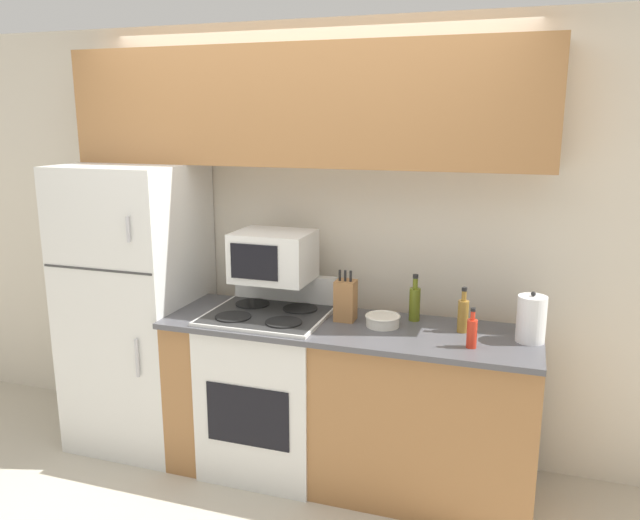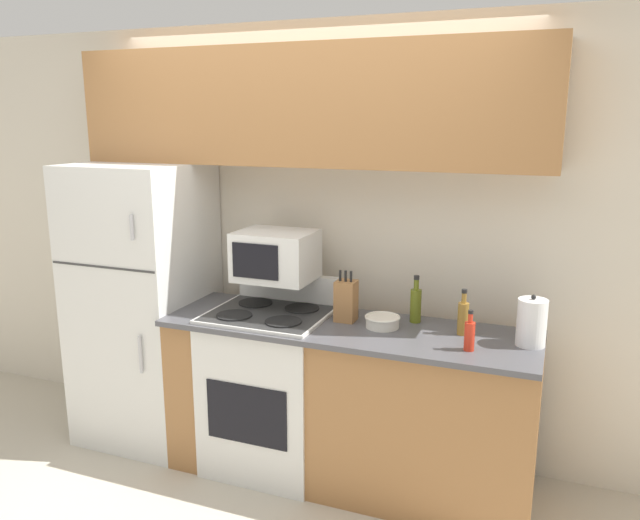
# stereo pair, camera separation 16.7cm
# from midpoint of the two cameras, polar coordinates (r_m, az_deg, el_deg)

# --- Properties ---
(ground_plane) EXTENTS (12.00, 12.00, 0.00)m
(ground_plane) POSITION_cam_midpoint_polar(r_m,az_deg,el_deg) (3.66, -6.20, -20.46)
(ground_plane) COLOR beige
(wall_back) EXTENTS (8.00, 0.05, 2.55)m
(wall_back) POSITION_cam_midpoint_polar(r_m,az_deg,el_deg) (3.80, -2.08, 1.82)
(wall_back) COLOR beige
(wall_back) RESTS_ON ground_plane
(lower_cabinets) EXTENTS (2.01, 0.62, 0.92)m
(lower_cabinets) POSITION_cam_midpoint_polar(r_m,az_deg,el_deg) (3.55, 1.12, -12.91)
(lower_cabinets) COLOR #9E6B3D
(lower_cabinets) RESTS_ON ground_plane
(refrigerator) EXTENTS (0.73, 0.72, 1.74)m
(refrigerator) POSITION_cam_midpoint_polar(r_m,az_deg,el_deg) (4.04, -17.50, -4.05)
(refrigerator) COLOR silver
(refrigerator) RESTS_ON ground_plane
(upper_cabinets) EXTENTS (2.74, 0.32, 0.65)m
(upper_cabinets) POSITION_cam_midpoint_polar(r_m,az_deg,el_deg) (3.56, -3.27, 13.85)
(upper_cabinets) COLOR #9E6B3D
(upper_cabinets) RESTS_ON refrigerator
(stove) EXTENTS (0.66, 0.60, 1.10)m
(stove) POSITION_cam_midpoint_polar(r_m,az_deg,el_deg) (3.68, -6.00, -11.58)
(stove) COLOR silver
(stove) RESTS_ON ground_plane
(microwave) EXTENTS (0.43, 0.35, 0.28)m
(microwave) POSITION_cam_midpoint_polar(r_m,az_deg,el_deg) (3.54, -5.62, 0.36)
(microwave) COLOR silver
(microwave) RESTS_ON stove
(knife_block) EXTENTS (0.11, 0.11, 0.28)m
(knife_block) POSITION_cam_midpoint_polar(r_m,az_deg,el_deg) (3.40, 0.94, -3.70)
(knife_block) COLOR #9E6B3D
(knife_block) RESTS_ON lower_cabinets
(bowl) EXTENTS (0.19, 0.19, 0.06)m
(bowl) POSITION_cam_midpoint_polar(r_m,az_deg,el_deg) (3.34, 4.33, -5.51)
(bowl) COLOR silver
(bowl) RESTS_ON lower_cabinets
(bottle_soy_sauce) EXTENTS (0.05, 0.05, 0.18)m
(bottle_soy_sauce) POSITION_cam_midpoint_polar(r_m,az_deg,el_deg) (3.37, 16.90, -5.25)
(bottle_soy_sauce) COLOR black
(bottle_soy_sauce) RESTS_ON lower_cabinets
(bottle_vinegar) EXTENTS (0.06, 0.06, 0.24)m
(bottle_vinegar) POSITION_cam_midpoint_polar(r_m,az_deg,el_deg) (3.29, 11.53, -4.92)
(bottle_vinegar) COLOR olive
(bottle_vinegar) RESTS_ON lower_cabinets
(bottle_olive_oil) EXTENTS (0.06, 0.06, 0.26)m
(bottle_olive_oil) POSITION_cam_midpoint_polar(r_m,az_deg,el_deg) (3.43, 7.27, -3.88)
(bottle_olive_oil) COLOR #5B6619
(bottle_olive_oil) RESTS_ON lower_cabinets
(bottle_hot_sauce) EXTENTS (0.05, 0.05, 0.20)m
(bottle_hot_sauce) POSITION_cam_midpoint_polar(r_m,az_deg,el_deg) (3.09, 12.21, -6.47)
(bottle_hot_sauce) COLOR red
(bottle_hot_sauce) RESTS_ON lower_cabinets
(kettle) EXTENTS (0.14, 0.14, 0.26)m
(kettle) POSITION_cam_midpoint_polar(r_m,az_deg,el_deg) (3.23, 17.36, -5.18)
(kettle) COLOR white
(kettle) RESTS_ON lower_cabinets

